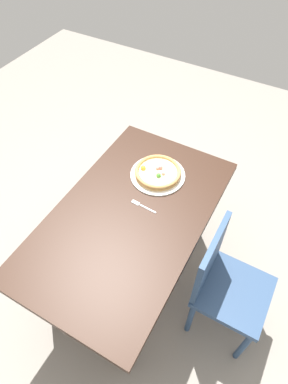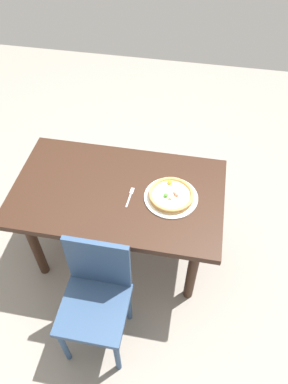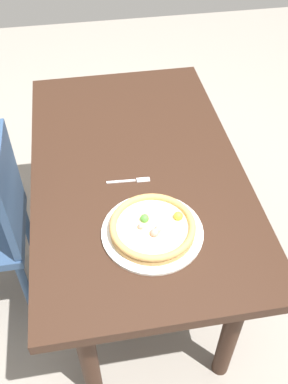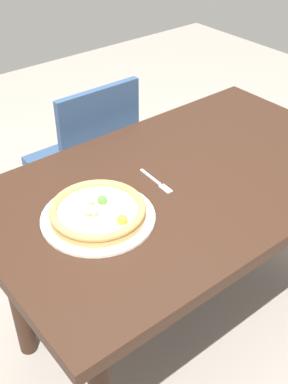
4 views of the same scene
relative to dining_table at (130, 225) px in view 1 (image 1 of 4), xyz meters
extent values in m
plane|color=gray|center=(0.00, 0.00, -0.65)|extent=(6.00, 6.00, 0.00)
cube|color=#331E14|center=(0.00, 0.00, 0.08)|extent=(1.39, 0.82, 0.04)
cylinder|color=#331E14|center=(-0.56, -0.27, -0.29)|extent=(0.07, 0.07, 0.70)
cylinder|color=#331E14|center=(0.56, -0.27, -0.29)|extent=(0.07, 0.07, 0.70)
cylinder|color=#331E14|center=(-0.56, 0.27, -0.29)|extent=(0.07, 0.07, 0.70)
cylinder|color=#331E14|center=(0.56, 0.27, -0.29)|extent=(0.07, 0.07, 0.70)
cylinder|color=navy|center=(0.17, -0.86, -0.43)|extent=(0.04, 0.04, 0.44)
cylinder|color=navy|center=(-0.17, -0.86, -0.43)|extent=(0.04, 0.04, 0.44)
cylinder|color=navy|center=(0.17, -0.52, -0.43)|extent=(0.04, 0.04, 0.44)
cylinder|color=navy|center=(-0.17, -0.52, -0.43)|extent=(0.04, 0.04, 0.44)
cube|color=navy|center=(0.00, -0.69, -0.19)|extent=(0.40, 0.40, 0.04)
cube|color=navy|center=(0.00, -0.51, 0.04)|extent=(0.38, 0.03, 0.42)
cylinder|color=silver|center=(0.35, 0.00, 0.11)|extent=(0.35, 0.35, 0.01)
cylinder|color=tan|center=(0.35, 0.00, 0.12)|extent=(0.29, 0.29, 0.02)
cylinder|color=beige|center=(0.35, 0.00, 0.13)|extent=(0.25, 0.25, 0.01)
torus|color=tan|center=(0.35, 0.00, 0.14)|extent=(0.29, 0.29, 0.02)
sphere|color=#E58C7F|center=(0.35, -0.04, 0.14)|extent=(0.02, 0.02, 0.02)
sphere|color=#E58C7F|center=(0.39, 0.00, 0.14)|extent=(0.03, 0.03, 0.03)
sphere|color=#4C9E38|center=(0.32, -0.02, 0.15)|extent=(0.03, 0.03, 0.03)
sphere|color=gold|center=(0.33, 0.09, 0.15)|extent=(0.03, 0.03, 0.03)
sphere|color=#E58C7F|center=(0.37, 0.01, 0.14)|extent=(0.02, 0.02, 0.02)
cube|color=silver|center=(0.09, -0.07, 0.10)|extent=(0.02, 0.11, 0.00)
cube|color=silver|center=(0.09, 0.01, 0.10)|extent=(0.02, 0.05, 0.00)
camera|label=1|loc=(-0.92, -0.61, 1.63)|focal=30.68mm
camera|label=2|loc=(0.46, -1.52, 1.92)|focal=34.40mm
camera|label=3|loc=(1.26, -0.18, 1.25)|focal=40.30mm
camera|label=4|loc=(0.96, 0.97, 1.03)|focal=45.26mm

